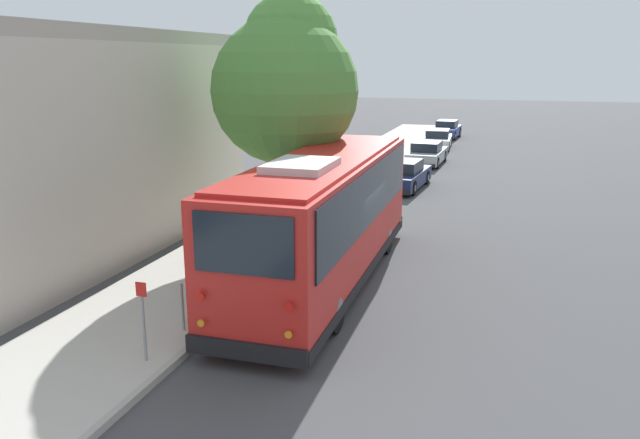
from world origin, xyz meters
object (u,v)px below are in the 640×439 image
(shuttle_bus, at_px, (324,213))
(sign_post_near, at_px, (143,321))
(parked_sedan_white, at_px, (438,139))
(parked_sedan_navy, at_px, (403,175))
(parked_sedan_silver, at_px, (427,154))
(street_tree, at_px, (286,80))
(sign_post_far, at_px, (183,307))
(parked_sedan_blue, at_px, (447,130))
(fire_hydrant, at_px, (341,194))

(shuttle_bus, height_order, sign_post_near, shuttle_bus)
(shuttle_bus, height_order, parked_sedan_white, shuttle_bus)
(parked_sedan_navy, height_order, parked_sedan_white, parked_sedan_navy)
(parked_sedan_navy, height_order, parked_sedan_silver, parked_sedan_navy)
(shuttle_bus, distance_m, street_tree, 5.16)
(parked_sedan_navy, bearing_deg, shuttle_bus, -174.97)
(street_tree, xyz_separation_m, sign_post_near, (-8.87, -0.35, -4.17))
(parked_sedan_navy, bearing_deg, sign_post_far, 178.52)
(shuttle_bus, relative_size, parked_sedan_blue, 2.52)
(street_tree, relative_size, fire_hydrant, 9.41)
(sign_post_near, bearing_deg, sign_post_far, 0.00)
(parked_sedan_white, xyz_separation_m, sign_post_far, (-31.04, 1.57, 0.10))
(parked_sedan_blue, distance_m, sign_post_far, 36.87)
(shuttle_bus, bearing_deg, sign_post_far, 154.42)
(street_tree, bearing_deg, parked_sedan_white, -4.66)
(parked_sedan_white, distance_m, sign_post_near, 32.53)
(shuttle_bus, xyz_separation_m, sign_post_far, (-4.08, 1.89, -1.23))
(sign_post_far, bearing_deg, parked_sedan_silver, -4.23)
(parked_sedan_navy, distance_m, street_tree, 10.88)
(parked_sedan_navy, relative_size, parked_sedan_white, 1.02)
(parked_sedan_white, bearing_deg, parked_sedan_silver, 178.78)
(sign_post_near, xyz_separation_m, sign_post_far, (1.45, 0.00, -0.29))
(fire_hydrant, bearing_deg, shuttle_bus, -167.62)
(parked_sedan_navy, distance_m, fire_hydrant, 4.76)
(shuttle_bus, relative_size, parked_sedan_white, 2.40)
(parked_sedan_white, relative_size, street_tree, 0.58)
(parked_sedan_white, relative_size, fire_hydrant, 5.46)
(parked_sedan_white, distance_m, sign_post_far, 31.08)
(parked_sedan_blue, bearing_deg, shuttle_bus, -176.35)
(street_tree, bearing_deg, shuttle_bus, -146.17)
(parked_sedan_navy, height_order, street_tree, street_tree)
(parked_sedan_silver, distance_m, fire_hydrant, 11.77)
(parked_sedan_navy, relative_size, parked_sedan_blue, 1.07)
(parked_sedan_white, xyz_separation_m, parked_sedan_blue, (5.80, 0.02, 0.04))
(shuttle_bus, bearing_deg, parked_sedan_navy, 0.12)
(sign_post_far, bearing_deg, parked_sedan_blue, -2.42)
(parked_sedan_white, distance_m, street_tree, 24.13)
(parked_sedan_white, relative_size, sign_post_near, 2.78)
(shuttle_bus, xyz_separation_m, parked_sedan_white, (26.96, 0.32, -1.33))
(fire_hydrant, bearing_deg, parked_sedan_navy, -20.84)
(parked_sedan_navy, distance_m, sign_post_far, 17.18)
(parked_sedan_silver, bearing_deg, sign_post_near, 178.20)
(sign_post_near, bearing_deg, fire_hydrant, -0.04)
(shuttle_bus, xyz_separation_m, sign_post_near, (-5.53, 1.89, -0.94))
(parked_sedan_navy, xyz_separation_m, sign_post_far, (-17.10, 1.70, 0.07))
(sign_post_near, bearing_deg, parked_sedan_blue, -2.32)
(parked_sedan_white, bearing_deg, sign_post_near, 174.11)
(parked_sedan_silver, distance_m, parked_sedan_blue, 12.55)
(fire_hydrant, bearing_deg, parked_sedan_blue, -3.65)
(sign_post_near, relative_size, fire_hydrant, 1.96)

